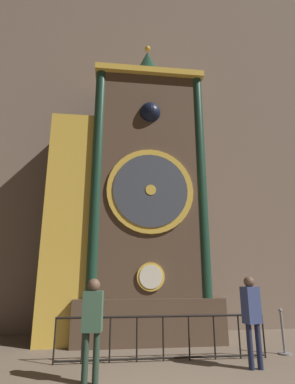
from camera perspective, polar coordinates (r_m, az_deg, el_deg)
name	(u,v)px	position (r m, az deg, el deg)	size (l,w,h in m)	color
cathedral_back_wall	(144,126)	(11.67, -0.68, 12.44)	(24.00, 0.32, 14.42)	#7A6656
clock_tower	(134,200)	(9.10, -2.68, -1.53)	(4.93, 1.78, 9.57)	brown
railing_fence	(163,335)	(7.14, 3.01, -25.57)	(4.58, 0.05, 0.91)	black
visitor_near	(92,318)	(5.76, -10.45, -22.59)	(0.36, 0.25, 1.70)	#213427
visitor_far	(252,312)	(6.82, 19.20, -20.73)	(0.39, 0.32, 1.73)	#1B213A
stanchion_post	(283,339)	(8.32, 24.48, -24.17)	(0.28, 0.28, 0.99)	gray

